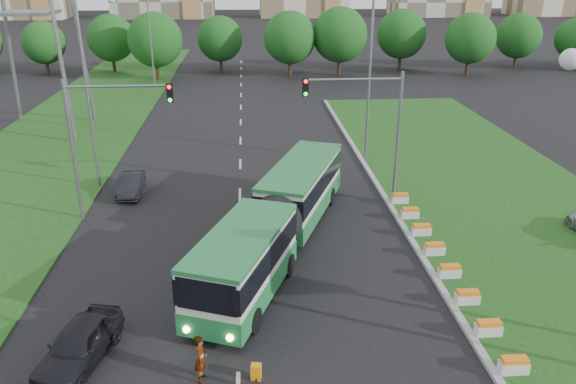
{
  "coord_description": "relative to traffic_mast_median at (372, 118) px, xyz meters",
  "views": [
    {
      "loc": [
        -2.45,
        -21.19,
        13.45
      ],
      "look_at": [
        -0.4,
        5.75,
        2.6
      ],
      "focal_mm": 35.0,
      "sensor_mm": 36.0,
      "label": 1
    }
  ],
  "objects": [
    {
      "name": "flower_planters",
      "position": [
        1.92,
        -9.2,
        -4.9
      ],
      "size": [
        1.1,
        18.1,
        0.6
      ],
      "primitive_type": null,
      "color": "silver",
      "rests_on": "grass_median"
    },
    {
      "name": "left_verge",
      "position": [
        -22.78,
        15.0,
        -5.3
      ],
      "size": [
        12.0,
        110.0,
        0.1
      ],
      "primitive_type": "cube",
      "color": "#164814",
      "rests_on": "ground"
    },
    {
      "name": "street_lamps",
      "position": [
        -7.78,
        0.0,
        0.65
      ],
      "size": [
        36.0,
        60.0,
        12.0
      ],
      "primitive_type": null,
      "color": "slate",
      "rests_on": "ground"
    },
    {
      "name": "traffic_mast_left",
      "position": [
        -15.16,
        -1.0,
        0.0
      ],
      "size": [
        5.76,
        0.32,
        8.0
      ],
      "color": "slate",
      "rests_on": "ground"
    },
    {
      "name": "shopping_trolley",
      "position": [
        -7.14,
        -15.31,
        -5.05
      ],
      "size": [
        0.35,
        0.37,
        0.6
      ],
      "rotation": [
        0.0,
        0.0,
        -0.16
      ],
      "color": "orange",
      "rests_on": "ground"
    },
    {
      "name": "car_left_near",
      "position": [
        -13.53,
        -13.86,
        -4.6
      ],
      "size": [
        2.79,
        4.7,
        1.5
      ],
      "primitive_type": "imported",
      "rotation": [
        0.0,
        0.0,
        -0.25
      ],
      "color": "black",
      "rests_on": "ground"
    },
    {
      "name": "median_kerb",
      "position": [
        1.27,
        -2.0,
        -5.26
      ],
      "size": [
        0.3,
        60.0,
        0.18
      ],
      "primitive_type": "cube",
      "color": "#9C9C9C",
      "rests_on": "ground"
    },
    {
      "name": "pedestrian",
      "position": [
        -9.04,
        -15.19,
        -4.45
      ],
      "size": [
        0.49,
        0.69,
        1.81
      ],
      "primitive_type": "imported",
      "rotation": [
        0.0,
        0.0,
        1.49
      ],
      "color": "gray",
      "rests_on": "ground"
    },
    {
      "name": "car_left_far",
      "position": [
        -14.69,
        2.71,
        -4.7
      ],
      "size": [
        1.5,
        3.96,
        1.29
      ],
      "primitive_type": "imported",
      "rotation": [
        0.0,
        0.0,
        0.03
      ],
      "color": "black",
      "rests_on": "ground"
    },
    {
      "name": "traffic_mast_median",
      "position": [
        0.0,
        0.0,
        0.0
      ],
      "size": [
        5.76,
        0.32,
        8.0
      ],
      "color": "slate",
      "rests_on": "ground"
    },
    {
      "name": "tree_line",
      "position": [
        5.22,
        45.0,
        -0.85
      ],
      "size": [
        120.0,
        8.0,
        9.0
      ],
      "primitive_type": null,
      "color": "#165419",
      "rests_on": "ground"
    },
    {
      "name": "grass_median",
      "position": [
        8.22,
        -2.0,
        -5.27
      ],
      "size": [
        14.0,
        60.0,
        0.15
      ],
      "primitive_type": "cube",
      "color": "#164814",
      "rests_on": "ground"
    },
    {
      "name": "ground",
      "position": [
        -4.78,
        -10.0,
        -5.35
      ],
      "size": [
        360.0,
        360.0,
        0.0
      ],
      "primitive_type": "plane",
      "color": "black",
      "rests_on": "ground"
    },
    {
      "name": "articulated_bus",
      "position": [
        -6.04,
        -5.54,
        -3.62
      ],
      "size": [
        2.68,
        17.17,
        2.83
      ],
      "rotation": [
        0.0,
        0.0,
        -0.37
      ],
      "color": "beige",
      "rests_on": "ground"
    },
    {
      "name": "lane_markings",
      "position": [
        -7.78,
        10.0,
        -5.35
      ],
      "size": [
        0.2,
        100.0,
        0.01
      ],
      "primitive_type": null,
      "color": "beige",
      "rests_on": "ground"
    }
  ]
}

